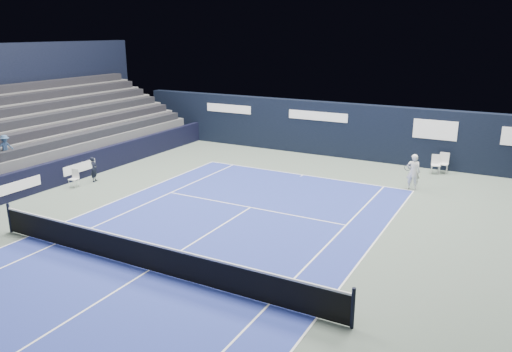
{
  "coord_description": "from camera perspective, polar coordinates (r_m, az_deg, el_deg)",
  "views": [
    {
      "loc": [
        9.43,
        -10.56,
        7.06
      ],
      "look_at": [
        0.1,
        6.7,
        1.3
      ],
      "focal_mm": 35.0,
      "sensor_mm": 36.0,
      "label": 1
    }
  ],
  "objects": [
    {
      "name": "line_judge",
      "position": [
        25.27,
        -18.03,
        0.74
      ],
      "size": [
        0.45,
        0.52,
        1.21
      ],
      "primitive_type": "imported",
      "rotation": [
        0.0,
        0.0,
        2.0
      ],
      "color": "black",
      "rests_on": "ground"
    },
    {
      "name": "back_sponsor_wall",
      "position": [
        29.18,
        9.07,
        5.27
      ],
      "size": [
        26.0,
        0.63,
        3.1
      ],
      "color": "black",
      "rests_on": "ground"
    },
    {
      "name": "tennis_player",
      "position": [
        23.89,
        17.53,
        0.47
      ],
      "size": [
        0.67,
        0.87,
        1.66
      ],
      "color": "white",
      "rests_on": "ground"
    },
    {
      "name": "spectator_stand",
      "position": [
        29.15,
        -23.6,
        4.9
      ],
      "size": [
        6.0,
        18.0,
        6.4
      ],
      "color": "#454648",
      "rests_on": "ground"
    },
    {
      "name": "ground",
      "position": [
        17.22,
        -7.81,
        -8.0
      ],
      "size": [
        48.0,
        48.0,
        0.0
      ],
      "primitive_type": "plane",
      "color": "#4E5D54",
      "rests_on": "ground"
    },
    {
      "name": "court_surface",
      "position": [
        15.82,
        -12.14,
        -10.52
      ],
      "size": [
        10.97,
        23.77,
        0.01
      ],
      "primitive_type": "cube",
      "color": "navy",
      "rests_on": "ground"
    },
    {
      "name": "folding_chair_back_a",
      "position": [
        27.26,
        20.7,
        1.79
      ],
      "size": [
        0.47,
        0.5,
        1.05
      ],
      "rotation": [
        0.0,
        0.0,
        0.01
      ],
      "color": "silver",
      "rests_on": "ground"
    },
    {
      "name": "side_barrier_left",
      "position": [
        25.95,
        -19.79,
        0.96
      ],
      "size": [
        0.33,
        22.0,
        1.2
      ],
      "color": "black",
      "rests_on": "ground"
    },
    {
      "name": "line_judge_chair",
      "position": [
        24.72,
        -20.04,
        -0.09
      ],
      "size": [
        0.44,
        0.42,
        0.85
      ],
      "rotation": [
        0.0,
        0.0,
        0.19
      ],
      "color": "white",
      "rests_on": "ground"
    },
    {
      "name": "court_markings",
      "position": [
        15.82,
        -12.14,
        -10.5
      ],
      "size": [
        11.03,
        23.83,
        0.0
      ],
      "color": "white",
      "rests_on": "court_surface"
    },
    {
      "name": "folding_chair_back_b",
      "position": [
        26.97,
        19.86,
        1.42
      ],
      "size": [
        0.52,
        0.51,
        0.99
      ],
      "rotation": [
        0.0,
        0.0,
        0.23
      ],
      "color": "silver",
      "rests_on": "ground"
    },
    {
      "name": "tennis_net",
      "position": [
        15.6,
        -12.25,
        -8.86
      ],
      "size": [
        12.9,
        0.1,
        1.1
      ],
      "color": "black",
      "rests_on": "ground"
    }
  ]
}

